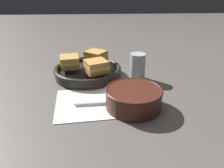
{
  "coord_description": "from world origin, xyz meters",
  "views": [
    {
      "loc": [
        0.01,
        -0.65,
        0.36
      ],
      "look_at": [
        0.04,
        0.03,
        0.03
      ],
      "focal_mm": 35.0,
      "sensor_mm": 36.0,
      "label": 1
    }
  ],
  "objects_px": {
    "spoon": "(108,103)",
    "sandwich_near_right": "(70,62)",
    "skillet": "(88,71)",
    "sandwich_near_left": "(96,56)",
    "soup_bowl": "(134,97)",
    "drinking_glass": "(138,67)",
    "sandwich_far_left": "(96,66)"
  },
  "relations": [
    {
      "from": "skillet",
      "to": "sandwich_far_left",
      "type": "relative_size",
      "value": 2.66
    },
    {
      "from": "sandwich_near_left",
      "to": "spoon",
      "type": "bearing_deg",
      "value": -82.62
    },
    {
      "from": "spoon",
      "to": "soup_bowl",
      "type": "bearing_deg",
      "value": -16.85
    },
    {
      "from": "sandwich_near_left",
      "to": "drinking_glass",
      "type": "distance_m",
      "value": 0.19
    },
    {
      "from": "spoon",
      "to": "sandwich_near_left",
      "type": "distance_m",
      "value": 0.3
    },
    {
      "from": "sandwich_near_left",
      "to": "sandwich_near_right",
      "type": "distance_m",
      "value": 0.12
    },
    {
      "from": "spoon",
      "to": "skillet",
      "type": "distance_m",
      "value": 0.24
    },
    {
      "from": "soup_bowl",
      "to": "sandwich_near_left",
      "type": "distance_m",
      "value": 0.33
    },
    {
      "from": "sandwich_near_left",
      "to": "sandwich_far_left",
      "type": "bearing_deg",
      "value": -88.94
    },
    {
      "from": "soup_bowl",
      "to": "sandwich_near_right",
      "type": "relative_size",
      "value": 1.91
    },
    {
      "from": "skillet",
      "to": "sandwich_near_left",
      "type": "xyz_separation_m",
      "value": [
        0.03,
        0.06,
        0.04
      ]
    },
    {
      "from": "sandwich_near_left",
      "to": "drinking_glass",
      "type": "bearing_deg",
      "value": -30.72
    },
    {
      "from": "spoon",
      "to": "drinking_glass",
      "type": "height_order",
      "value": "drinking_glass"
    },
    {
      "from": "skillet",
      "to": "sandwich_near_left",
      "type": "distance_m",
      "value": 0.08
    },
    {
      "from": "soup_bowl",
      "to": "drinking_glass",
      "type": "height_order",
      "value": "drinking_glass"
    },
    {
      "from": "spoon",
      "to": "drinking_glass",
      "type": "bearing_deg",
      "value": 54.19
    },
    {
      "from": "spoon",
      "to": "sandwich_near_right",
      "type": "relative_size",
      "value": 1.64
    },
    {
      "from": "drinking_glass",
      "to": "sandwich_near_right",
      "type": "bearing_deg",
      "value": 172.67
    },
    {
      "from": "spoon",
      "to": "drinking_glass",
      "type": "distance_m",
      "value": 0.24
    },
    {
      "from": "sandwich_near_right",
      "to": "drinking_glass",
      "type": "relative_size",
      "value": 0.88
    },
    {
      "from": "skillet",
      "to": "sandwich_near_right",
      "type": "bearing_deg",
      "value": -178.94
    },
    {
      "from": "sandwich_near_left",
      "to": "sandwich_far_left",
      "type": "xyz_separation_m",
      "value": [
        0.0,
        -0.12,
        0.0
      ]
    },
    {
      "from": "spoon",
      "to": "sandwich_near_left",
      "type": "relative_size",
      "value": 1.38
    },
    {
      "from": "sandwich_near_left",
      "to": "sandwich_near_right",
      "type": "relative_size",
      "value": 1.19
    },
    {
      "from": "sandwich_far_left",
      "to": "drinking_glass",
      "type": "distance_m",
      "value": 0.16
    },
    {
      "from": "sandwich_near_right",
      "to": "sandwich_far_left",
      "type": "bearing_deg",
      "value": -28.94
    },
    {
      "from": "skillet",
      "to": "soup_bowl",
      "type": "bearing_deg",
      "value": -59.0
    },
    {
      "from": "spoon",
      "to": "sandwich_far_left",
      "type": "relative_size",
      "value": 1.46
    },
    {
      "from": "skillet",
      "to": "sandwich_near_left",
      "type": "height_order",
      "value": "sandwich_near_left"
    },
    {
      "from": "sandwich_near_right",
      "to": "sandwich_far_left",
      "type": "xyz_separation_m",
      "value": [
        0.11,
        -0.06,
        0.0
      ]
    },
    {
      "from": "soup_bowl",
      "to": "sandwich_far_left",
      "type": "xyz_separation_m",
      "value": [
        -0.11,
        0.19,
        0.03
      ]
    },
    {
      "from": "skillet",
      "to": "sandwich_far_left",
      "type": "distance_m",
      "value": 0.08
    }
  ]
}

